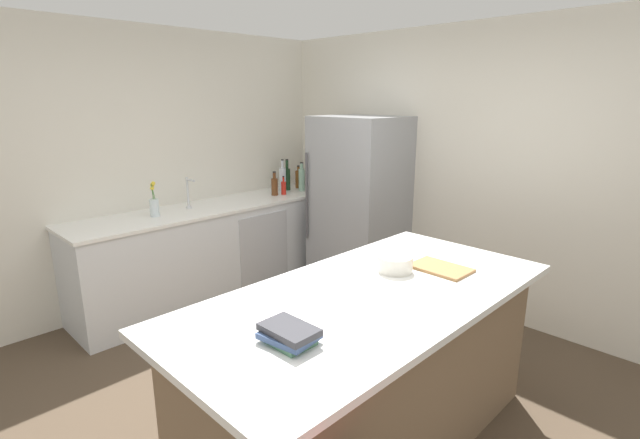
{
  "coord_description": "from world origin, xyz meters",
  "views": [
    {
      "loc": [
        1.83,
        -1.73,
        1.97
      ],
      "look_at": [
        -0.76,
        0.86,
        1.0
      ],
      "focal_mm": 26.13,
      "sensor_mm": 36.0,
      "label": 1
    }
  ],
  "objects_px": {
    "sink_faucet": "(188,192)",
    "soda_bottle": "(283,179)",
    "gin_bottle": "(302,179)",
    "cutting_board": "(440,268)",
    "syrup_bottle": "(275,186)",
    "refrigerator": "(359,205)",
    "whiskey_bottle": "(298,179)",
    "vinegar_bottle": "(308,177)",
    "flower_vase": "(154,205)",
    "kitchen_island": "(367,368)",
    "mixing_bowl": "(395,264)",
    "cookbook_stack": "(289,334)",
    "hot_sauce_bottle": "(284,188)",
    "wine_bottle": "(287,178)"
  },
  "relations": [
    {
      "from": "syrup_bottle",
      "to": "hot_sauce_bottle",
      "type": "bearing_deg",
      "value": 72.66
    },
    {
      "from": "kitchen_island",
      "to": "whiskey_bottle",
      "type": "height_order",
      "value": "whiskey_bottle"
    },
    {
      "from": "gin_bottle",
      "to": "cutting_board",
      "type": "xyz_separation_m",
      "value": [
        2.44,
        -1.1,
        -0.12
      ]
    },
    {
      "from": "soda_bottle",
      "to": "gin_bottle",
      "type": "bearing_deg",
      "value": 54.76
    },
    {
      "from": "whiskey_bottle",
      "to": "soda_bottle",
      "type": "relative_size",
      "value": 0.72
    },
    {
      "from": "flower_vase",
      "to": "soda_bottle",
      "type": "bearing_deg",
      "value": 91.86
    },
    {
      "from": "vinegar_bottle",
      "to": "wine_bottle",
      "type": "xyz_separation_m",
      "value": [
        -0.04,
        -0.28,
        0.02
      ]
    },
    {
      "from": "refrigerator",
      "to": "flower_vase",
      "type": "relative_size",
      "value": 5.61
    },
    {
      "from": "whiskey_bottle",
      "to": "gin_bottle",
      "type": "height_order",
      "value": "gin_bottle"
    },
    {
      "from": "refrigerator",
      "to": "vinegar_bottle",
      "type": "height_order",
      "value": "refrigerator"
    },
    {
      "from": "vinegar_bottle",
      "to": "mixing_bowl",
      "type": "xyz_separation_m",
      "value": [
        2.37,
        -1.52,
        -0.06
      ]
    },
    {
      "from": "refrigerator",
      "to": "vinegar_bottle",
      "type": "bearing_deg",
      "value": 170.27
    },
    {
      "from": "vinegar_bottle",
      "to": "soda_bottle",
      "type": "distance_m",
      "value": 0.38
    },
    {
      "from": "soda_bottle",
      "to": "cutting_board",
      "type": "relative_size",
      "value": 1.02
    },
    {
      "from": "refrigerator",
      "to": "whiskey_bottle",
      "type": "bearing_deg",
      "value": 176.97
    },
    {
      "from": "sink_faucet",
      "to": "flower_vase",
      "type": "height_order",
      "value": "flower_vase"
    },
    {
      "from": "gin_bottle",
      "to": "cutting_board",
      "type": "distance_m",
      "value": 2.68
    },
    {
      "from": "gin_bottle",
      "to": "vinegar_bottle",
      "type": "bearing_deg",
      "value": 118.43
    },
    {
      "from": "wine_bottle",
      "to": "soda_bottle",
      "type": "distance_m",
      "value": 0.1
    },
    {
      "from": "refrigerator",
      "to": "syrup_bottle",
      "type": "xyz_separation_m",
      "value": [
        -0.84,
        -0.42,
        0.14
      ]
    },
    {
      "from": "sink_faucet",
      "to": "syrup_bottle",
      "type": "relative_size",
      "value": 1.15
    },
    {
      "from": "sink_faucet",
      "to": "mixing_bowl",
      "type": "height_order",
      "value": "sink_faucet"
    },
    {
      "from": "syrup_bottle",
      "to": "mixing_bowl",
      "type": "distance_m",
      "value": 2.47
    },
    {
      "from": "vinegar_bottle",
      "to": "whiskey_bottle",
      "type": "distance_m",
      "value": 0.12
    },
    {
      "from": "soda_bottle",
      "to": "hot_sauce_bottle",
      "type": "height_order",
      "value": "soda_bottle"
    },
    {
      "from": "sink_faucet",
      "to": "flower_vase",
      "type": "xyz_separation_m",
      "value": [
        0.06,
        -0.37,
        -0.05
      ]
    },
    {
      "from": "gin_bottle",
      "to": "flower_vase",
      "type": "bearing_deg",
      "value": -92.48
    },
    {
      "from": "soda_bottle",
      "to": "kitchen_island",
      "type": "bearing_deg",
      "value": -31.38
    },
    {
      "from": "cookbook_stack",
      "to": "sink_faucet",
      "type": "bearing_deg",
      "value": 158.82
    },
    {
      "from": "sink_faucet",
      "to": "hot_sauce_bottle",
      "type": "xyz_separation_m",
      "value": [
        0.14,
        1.07,
        -0.08
      ]
    },
    {
      "from": "refrigerator",
      "to": "gin_bottle",
      "type": "height_order",
      "value": "refrigerator"
    },
    {
      "from": "soda_bottle",
      "to": "whiskey_bottle",
      "type": "bearing_deg",
      "value": 97.06
    },
    {
      "from": "vinegar_bottle",
      "to": "syrup_bottle",
      "type": "relative_size",
      "value": 1.16
    },
    {
      "from": "soda_bottle",
      "to": "cutting_board",
      "type": "height_order",
      "value": "soda_bottle"
    },
    {
      "from": "kitchen_island",
      "to": "whiskey_bottle",
      "type": "relative_size",
      "value": 8.66
    },
    {
      "from": "mixing_bowl",
      "to": "whiskey_bottle",
      "type": "bearing_deg",
      "value": 149.6
    },
    {
      "from": "hot_sauce_bottle",
      "to": "cutting_board",
      "type": "distance_m",
      "value": 2.57
    },
    {
      "from": "kitchen_island",
      "to": "flower_vase",
      "type": "xyz_separation_m",
      "value": [
        -2.43,
        -0.03,
        0.56
      ]
    },
    {
      "from": "sink_faucet",
      "to": "gin_bottle",
      "type": "xyz_separation_m",
      "value": [
        0.13,
        1.35,
        -0.02
      ]
    },
    {
      "from": "mixing_bowl",
      "to": "cookbook_stack",
      "type": "bearing_deg",
      "value": -79.64
    },
    {
      "from": "refrigerator",
      "to": "whiskey_bottle",
      "type": "distance_m",
      "value": 0.98
    },
    {
      "from": "refrigerator",
      "to": "mixing_bowl",
      "type": "xyz_separation_m",
      "value": [
        1.45,
        -1.37,
        0.09
      ]
    },
    {
      "from": "kitchen_island",
      "to": "gin_bottle",
      "type": "xyz_separation_m",
      "value": [
        -2.35,
        1.69,
        0.59
      ]
    },
    {
      "from": "flower_vase",
      "to": "cutting_board",
      "type": "distance_m",
      "value": 2.59
    },
    {
      "from": "gin_bottle",
      "to": "hot_sauce_bottle",
      "type": "bearing_deg",
      "value": -88.24
    },
    {
      "from": "sink_faucet",
      "to": "soda_bottle",
      "type": "xyz_separation_m",
      "value": [
        0.01,
        1.17,
        -0.01
      ]
    },
    {
      "from": "kitchen_island",
      "to": "sink_faucet",
      "type": "xyz_separation_m",
      "value": [
        -2.48,
        0.34,
        0.62
      ]
    },
    {
      "from": "vinegar_bottle",
      "to": "gin_bottle",
      "type": "relative_size",
      "value": 0.93
    },
    {
      "from": "cutting_board",
      "to": "syrup_bottle",
      "type": "bearing_deg",
      "value": 163.7
    },
    {
      "from": "vinegar_bottle",
      "to": "cutting_board",
      "type": "bearing_deg",
      "value": -27.03
    }
  ]
}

